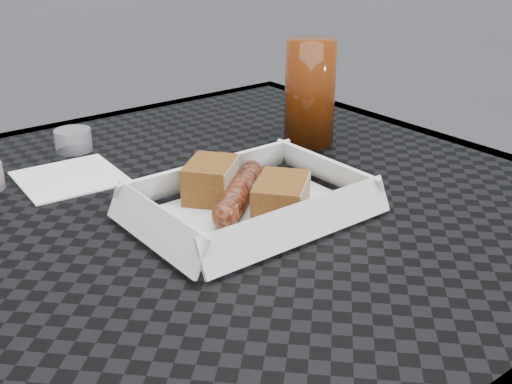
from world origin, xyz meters
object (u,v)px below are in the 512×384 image
patio_table (222,256)px  food_tray (250,213)px  drink_glass (310,92)px  bratwurst (239,192)px

patio_table → food_tray: food_tray is taller
food_tray → drink_glass: (0.21, 0.14, 0.07)m
food_tray → bratwurst: 0.03m
food_tray → bratwurst: bratwurst is taller
drink_glass → bratwurst: bearing=-151.0°
food_tray → drink_glass: bearing=33.3°
bratwurst → food_tray: bearing=-94.4°
patio_table → food_tray: bearing=-88.0°
drink_glass → food_tray: bearing=-146.7°
patio_table → bratwurst: bratwurst is taller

